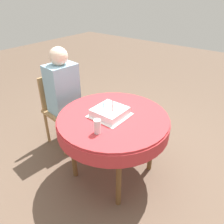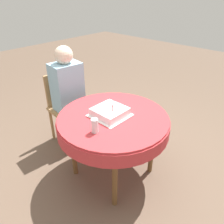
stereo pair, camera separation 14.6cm
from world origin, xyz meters
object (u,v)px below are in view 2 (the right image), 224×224
at_px(birthday_cake, 110,112).
at_px(drinking_glass, 95,126).
at_px(chair, 67,105).
at_px(person, 68,89).

relative_size(birthday_cake, drinking_glass, 2.22).
bearing_deg(chair, drinking_glass, -105.57).
bearing_deg(drinking_glass, person, 66.69).
bearing_deg(birthday_cake, drinking_glass, -161.33).
xyz_separation_m(birthday_cake, drinking_glass, (-0.29, -0.10, 0.03)).
distance_m(chair, person, 0.27).
height_order(person, drinking_glass, person).
bearing_deg(birthday_cake, chair, 84.20).
relative_size(chair, drinking_glass, 6.96).
distance_m(birthday_cake, drinking_glass, 0.30).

